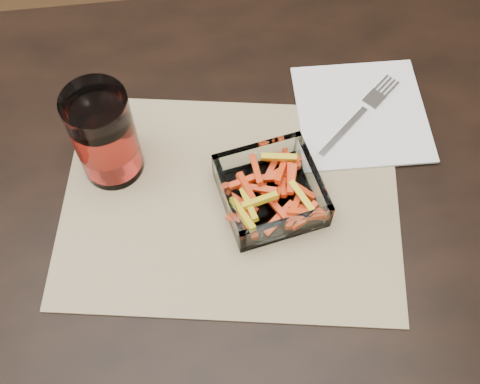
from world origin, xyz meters
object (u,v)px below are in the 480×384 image
at_px(glass_bowl, 271,192).
at_px(fork, 361,113).
at_px(tumbler, 105,138).
at_px(dining_table, 178,269).

bearing_deg(glass_bowl, fork, 38.77).
relative_size(glass_bowl, fork, 1.00).
bearing_deg(tumbler, fork, 6.48).
bearing_deg(fork, tumbler, -125.46).
distance_m(dining_table, tumbler, 0.22).
relative_size(dining_table, glass_bowl, 10.99).
distance_m(dining_table, fork, 0.35).
xyz_separation_m(dining_table, glass_bowl, (0.14, 0.05, 0.11)).
bearing_deg(glass_bowl, dining_table, -160.75).
distance_m(glass_bowl, fork, 0.20).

